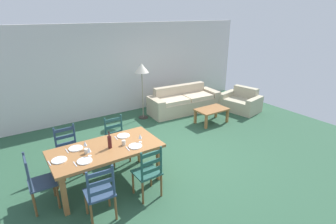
% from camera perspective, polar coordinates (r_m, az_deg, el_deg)
% --- Properties ---
extents(ground_plane, '(9.60, 9.60, 0.02)m').
position_cam_1_polar(ground_plane, '(5.85, 1.11, -9.94)').
color(ground_plane, '#2C543B').
extents(wall_far, '(9.60, 0.16, 2.70)m').
position_cam_1_polar(wall_far, '(8.13, -12.33, 8.74)').
color(wall_far, silver).
rests_on(wall_far, ground_plane).
extents(dining_table, '(1.90, 0.96, 0.75)m').
position_cam_1_polar(dining_table, '(4.84, -13.17, -8.40)').
color(dining_table, '#9E6738').
rests_on(dining_table, ground_plane).
extents(dining_chair_near_left, '(0.45, 0.43, 0.96)m').
position_cam_1_polar(dining_chair_near_left, '(4.20, -14.42, -16.53)').
color(dining_chair_near_left, navy).
rests_on(dining_chair_near_left, ground_plane).
extents(dining_chair_near_right, '(0.43, 0.41, 0.96)m').
position_cam_1_polar(dining_chair_near_right, '(4.52, -4.28, -12.86)').
color(dining_chair_near_right, '#205046').
rests_on(dining_chair_near_right, ground_plane).
extents(dining_chair_far_left, '(0.42, 0.40, 0.96)m').
position_cam_1_polar(dining_chair_far_left, '(5.47, -20.69, -7.85)').
color(dining_chair_far_left, navy).
rests_on(dining_chair_far_left, ground_plane).
extents(dining_chair_far_right, '(0.42, 0.40, 0.96)m').
position_cam_1_polar(dining_chair_far_right, '(5.67, -11.02, -5.82)').
color(dining_chair_far_right, '#265352').
rests_on(dining_chair_far_right, ground_plane).
extents(dining_chair_head_west, '(0.41, 0.43, 0.96)m').
position_cam_1_polar(dining_chair_head_west, '(4.75, -26.18, -13.40)').
color(dining_chair_head_west, '#2F4058').
rests_on(dining_chair_head_west, ground_plane).
extents(dinner_plate_near_left, '(0.24, 0.24, 0.02)m').
position_cam_1_polar(dinner_plate_near_left, '(4.47, -17.54, -10.04)').
color(dinner_plate_near_left, white).
rests_on(dinner_plate_near_left, dining_table).
extents(fork_near_left, '(0.02, 0.17, 0.01)m').
position_cam_1_polar(fork_near_left, '(4.44, -19.40, -10.56)').
color(fork_near_left, silver).
rests_on(fork_near_left, dining_table).
extents(dinner_plate_near_right, '(0.24, 0.24, 0.02)m').
position_cam_1_polar(dinner_plate_near_right, '(4.74, -7.05, -7.31)').
color(dinner_plate_near_right, white).
rests_on(dinner_plate_near_right, dining_table).
extents(fork_near_right, '(0.03, 0.17, 0.01)m').
position_cam_1_polar(fork_near_right, '(4.68, -8.70, -7.83)').
color(fork_near_right, silver).
rests_on(fork_near_right, dining_table).
extents(dinner_plate_far_left, '(0.24, 0.24, 0.02)m').
position_cam_1_polar(dinner_plate_far_left, '(4.90, -19.27, -7.41)').
color(dinner_plate_far_left, white).
rests_on(dinner_plate_far_left, dining_table).
extents(fork_far_left, '(0.02, 0.17, 0.01)m').
position_cam_1_polar(fork_far_left, '(4.88, -20.96, -7.86)').
color(fork_far_left, silver).
rests_on(fork_far_left, dining_table).
extents(dinner_plate_far_right, '(0.24, 0.24, 0.02)m').
position_cam_1_polar(dinner_plate_far_right, '(5.14, -9.59, -5.08)').
color(dinner_plate_far_right, white).
rests_on(dinner_plate_far_right, dining_table).
extents(fork_far_right, '(0.03, 0.17, 0.01)m').
position_cam_1_polar(fork_far_right, '(5.10, -11.12, -5.53)').
color(fork_far_right, silver).
rests_on(fork_far_right, dining_table).
extents(dinner_plate_head_west, '(0.24, 0.24, 0.02)m').
position_cam_1_polar(dinner_plate_head_west, '(4.63, -22.40, -9.58)').
color(dinner_plate_head_west, white).
rests_on(dinner_plate_head_west, dining_table).
extents(fork_head_west, '(0.03, 0.17, 0.01)m').
position_cam_1_polar(fork_head_west, '(4.62, -24.22, -10.05)').
color(fork_head_west, silver).
rests_on(fork_head_west, dining_table).
extents(wine_bottle, '(0.07, 0.07, 0.32)m').
position_cam_1_polar(wine_bottle, '(4.72, -12.47, -6.27)').
color(wine_bottle, '#471919').
rests_on(wine_bottle, dining_table).
extents(wine_glass_near_left, '(0.06, 0.06, 0.16)m').
position_cam_1_polar(wine_glass_near_left, '(4.55, -16.65, -7.86)').
color(wine_glass_near_left, white).
rests_on(wine_glass_near_left, dining_table).
extents(wine_glass_near_right, '(0.06, 0.06, 0.16)m').
position_cam_1_polar(wine_glass_near_right, '(4.83, -6.02, -5.31)').
color(wine_glass_near_right, white).
rests_on(wine_glass_near_right, dining_table).
extents(wine_glass_far_left, '(0.06, 0.06, 0.16)m').
position_cam_1_polar(wine_glass_far_left, '(4.78, -17.43, -6.56)').
color(wine_glass_far_left, white).
rests_on(wine_glass_far_left, dining_table).
extents(coffee_cup_primary, '(0.07, 0.07, 0.09)m').
position_cam_1_polar(coffee_cup_primary, '(4.80, -9.53, -6.54)').
color(coffee_cup_primary, beige).
rests_on(coffee_cup_primary, dining_table).
extents(coffee_cup_secondary, '(0.07, 0.07, 0.09)m').
position_cam_1_polar(coffee_cup_secondary, '(4.68, -17.20, -8.05)').
color(coffee_cup_secondary, beige).
rests_on(coffee_cup_secondary, dining_table).
extents(couch, '(2.33, 0.95, 0.80)m').
position_cam_1_polar(couch, '(8.42, 3.33, 2.12)').
color(couch, '#C3B092').
rests_on(couch, ground_plane).
extents(coffee_table, '(0.90, 0.56, 0.42)m').
position_cam_1_polar(coffee_table, '(7.58, 9.40, 0.23)').
color(coffee_table, '#9E6738').
rests_on(coffee_table, ground_plane).
extents(armchair_upholstered, '(1.01, 1.30, 0.72)m').
position_cam_1_polar(armchair_upholstered, '(8.83, 15.50, 1.99)').
color(armchair_upholstered, '#BAB192').
rests_on(armchair_upholstered, ground_plane).
extents(standing_lamp, '(0.40, 0.40, 1.64)m').
position_cam_1_polar(standing_lamp, '(7.57, -5.68, 8.71)').
color(standing_lamp, '#332D28').
rests_on(standing_lamp, ground_plane).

